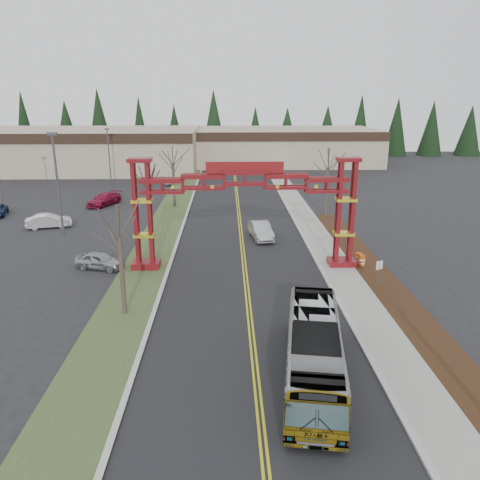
{
  "coord_description": "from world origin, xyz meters",
  "views": [
    {
      "loc": [
        -1.37,
        -17.9,
        13.41
      ],
      "look_at": [
        -0.45,
        14.98,
        3.25
      ],
      "focal_mm": 35.0,
      "sensor_mm": 36.0,
      "label": 1
    }
  ],
  "objects_px": {
    "bare_tree_median_near": "(119,237)",
    "bare_tree_right_far": "(328,168)",
    "bare_tree_median_mid": "(148,184)",
    "retail_building_west": "(75,150)",
    "silver_sedan": "(261,230)",
    "bare_tree_median_far": "(173,164)",
    "light_pole_near": "(57,176)",
    "transit_bus": "(314,351)",
    "street_sign": "(379,270)",
    "retail_building_east": "(282,146)",
    "gateway_arch": "(245,195)",
    "barrel_mid": "(359,258)",
    "parked_car_near_b": "(49,221)",
    "parked_car_mid_a": "(104,199)",
    "parked_car_near_a": "(100,261)",
    "parked_car_far_a": "(166,180)",
    "barrel_south": "(362,261)",
    "barrel_north": "(349,242)",
    "light_pole_far": "(109,151)"
  },
  "relations": [
    {
      "from": "gateway_arch",
      "to": "transit_bus",
      "type": "distance_m",
      "value": 16.69
    },
    {
      "from": "parked_car_mid_a",
      "to": "light_pole_near",
      "type": "height_order",
      "value": "light_pole_near"
    },
    {
      "from": "light_pole_near",
      "to": "retail_building_east",
      "type": "bearing_deg",
      "value": 61.39
    },
    {
      "from": "retail_building_east",
      "to": "barrel_mid",
      "type": "height_order",
      "value": "retail_building_east"
    },
    {
      "from": "gateway_arch",
      "to": "barrel_south",
      "type": "height_order",
      "value": "gateway_arch"
    },
    {
      "from": "gateway_arch",
      "to": "bare_tree_median_near",
      "type": "height_order",
      "value": "gateway_arch"
    },
    {
      "from": "light_pole_near",
      "to": "transit_bus",
      "type": "bearing_deg",
      "value": -51.38
    },
    {
      "from": "bare_tree_median_near",
      "to": "bare_tree_median_mid",
      "type": "xyz_separation_m",
      "value": [
        0.0,
        11.36,
        1.2
      ]
    },
    {
      "from": "parked_car_near_b",
      "to": "bare_tree_median_far",
      "type": "relative_size",
      "value": 0.6
    },
    {
      "from": "bare_tree_median_mid",
      "to": "light_pole_near",
      "type": "relative_size",
      "value": 0.85
    },
    {
      "from": "retail_building_east",
      "to": "silver_sedan",
      "type": "xyz_separation_m",
      "value": [
        -8.11,
        -53.96,
        -2.7
      ]
    },
    {
      "from": "retail_building_east",
      "to": "parked_car_near_a",
      "type": "distance_m",
      "value": 65.71
    },
    {
      "from": "barrel_mid",
      "to": "barrel_north",
      "type": "distance_m",
      "value": 4.43
    },
    {
      "from": "parked_car_near_b",
      "to": "barrel_north",
      "type": "height_order",
      "value": "parked_car_near_b"
    },
    {
      "from": "parked_car_near_b",
      "to": "street_sign",
      "type": "distance_m",
      "value": 34.57
    },
    {
      "from": "bare_tree_median_mid",
      "to": "street_sign",
      "type": "xyz_separation_m",
      "value": [
        17.38,
        -8.13,
        -4.72
      ]
    },
    {
      "from": "parked_car_mid_a",
      "to": "bare_tree_median_far",
      "type": "distance_m",
      "value": 10.3
    },
    {
      "from": "parked_car_near_a",
      "to": "parked_car_far_a",
      "type": "xyz_separation_m",
      "value": [
        0.72,
        37.79,
        -0.05
      ]
    },
    {
      "from": "parked_car_near_a",
      "to": "parked_car_near_b",
      "type": "relative_size",
      "value": 0.88
    },
    {
      "from": "parked_car_near_b",
      "to": "bare_tree_median_mid",
      "type": "relative_size",
      "value": 0.53
    },
    {
      "from": "gateway_arch",
      "to": "parked_car_near_b",
      "type": "distance_m",
      "value": 24.45
    },
    {
      "from": "parked_car_near_b",
      "to": "parked_car_mid_a",
      "type": "relative_size",
      "value": 0.85
    },
    {
      "from": "retail_building_west",
      "to": "light_pole_far",
      "type": "xyz_separation_m",
      "value": [
        9.79,
        -13.96,
        1.18
      ]
    },
    {
      "from": "bare_tree_median_mid",
      "to": "light_pole_near",
      "type": "bearing_deg",
      "value": 143.92
    },
    {
      "from": "parked_car_mid_a",
      "to": "parked_car_far_a",
      "type": "xyz_separation_m",
      "value": [
        6.13,
        14.64,
        -0.14
      ]
    },
    {
      "from": "parked_car_near_a",
      "to": "parked_car_far_a",
      "type": "height_order",
      "value": "parked_car_near_a"
    },
    {
      "from": "gateway_arch",
      "to": "bare_tree_median_mid",
      "type": "relative_size",
      "value": 2.13
    },
    {
      "from": "bare_tree_median_mid",
      "to": "retail_building_west",
      "type": "bearing_deg",
      "value": 113.35
    },
    {
      "from": "bare_tree_median_near",
      "to": "street_sign",
      "type": "distance_m",
      "value": 18.02
    },
    {
      "from": "bare_tree_median_mid",
      "to": "street_sign",
      "type": "relative_size",
      "value": 3.78
    },
    {
      "from": "retail_building_east",
      "to": "barrel_mid",
      "type": "distance_m",
      "value": 61.49
    },
    {
      "from": "bare_tree_median_mid",
      "to": "bare_tree_median_near",
      "type": "bearing_deg",
      "value": -90.0
    },
    {
      "from": "bare_tree_right_far",
      "to": "barrel_north",
      "type": "xyz_separation_m",
      "value": [
        -0.11,
        -11.28,
        -5.17
      ]
    },
    {
      "from": "retail_building_west",
      "to": "bare_tree_right_far",
      "type": "height_order",
      "value": "bare_tree_right_far"
    },
    {
      "from": "bare_tree_right_far",
      "to": "barrel_mid",
      "type": "bearing_deg",
      "value": -91.61
    },
    {
      "from": "street_sign",
      "to": "barrel_north",
      "type": "bearing_deg",
      "value": 87.11
    },
    {
      "from": "bare_tree_median_mid",
      "to": "bare_tree_median_far",
      "type": "xyz_separation_m",
      "value": [
        0.0,
        18.93,
        -0.97
      ]
    },
    {
      "from": "parked_car_far_a",
      "to": "street_sign",
      "type": "height_order",
      "value": "street_sign"
    },
    {
      "from": "bare_tree_median_mid",
      "to": "light_pole_far",
      "type": "height_order",
      "value": "light_pole_far"
    },
    {
      "from": "retail_building_west",
      "to": "parked_car_near_b",
      "type": "distance_m",
      "value": 42.63
    },
    {
      "from": "silver_sedan",
      "to": "barrel_south",
      "type": "distance_m",
      "value": 11.25
    },
    {
      "from": "retail_building_east",
      "to": "bare_tree_median_far",
      "type": "distance_m",
      "value": 43.93
    },
    {
      "from": "silver_sedan",
      "to": "bare_tree_right_far",
      "type": "distance_m",
      "value": 12.55
    },
    {
      "from": "transit_bus",
      "to": "street_sign",
      "type": "bearing_deg",
      "value": 67.52
    },
    {
      "from": "street_sign",
      "to": "barrel_south",
      "type": "bearing_deg",
      "value": 87.19
    },
    {
      "from": "silver_sedan",
      "to": "bare_tree_median_mid",
      "type": "bearing_deg",
      "value": -161.86
    },
    {
      "from": "bare_tree_median_near",
      "to": "bare_tree_right_far",
      "type": "distance_m",
      "value": 30.48
    },
    {
      "from": "parked_car_far_a",
      "to": "barrel_mid",
      "type": "bearing_deg",
      "value": -85.97
    },
    {
      "from": "silver_sedan",
      "to": "bare_tree_median_far",
      "type": "relative_size",
      "value": 0.65
    },
    {
      "from": "light_pole_far",
      "to": "street_sign",
      "type": "height_order",
      "value": "light_pole_far"
    }
  ]
}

